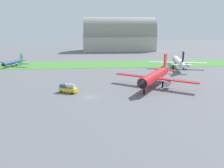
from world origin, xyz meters
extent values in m
plane|color=slate|center=(0.00, 0.00, 0.00)|extent=(600.00, 600.00, 0.00)
cube|color=#478438|center=(0.00, 65.73, 0.04)|extent=(360.00, 28.00, 0.08)
cylinder|color=navy|center=(-46.01, 61.14, 2.39)|extent=(7.28, 14.02, 1.99)
cone|color=black|center=(-49.03, 53.77, 2.39)|extent=(2.56, 2.58, 1.95)
cone|color=navy|center=(-42.83, 68.87, 2.64)|extent=(2.72, 3.26, 1.79)
cube|color=#198C4C|center=(-46.01, 61.14, 2.24)|extent=(7.02, 13.30, 0.28)
cube|color=navy|center=(-40.79, 59.43, 2.04)|extent=(10.66, 5.45, 0.20)
cube|color=navy|center=(-50.92, 63.58, 2.04)|extent=(10.66, 5.45, 0.20)
cylinder|color=#B7BABF|center=(-42.83, 59.66, 2.04)|extent=(1.19, 1.72, 0.64)
cylinder|color=#B7BABF|center=(-49.31, 62.32, 2.04)|extent=(1.19, 1.72, 0.64)
cube|color=#198C4C|center=(-42.99, 68.51, 4.98)|extent=(0.90, 1.75, 3.19)
cube|color=navy|center=(-41.70, 67.98, 2.59)|extent=(3.03, 2.16, 0.16)
cube|color=navy|center=(-44.28, 69.03, 2.59)|extent=(3.03, 2.16, 0.16)
cylinder|color=black|center=(-48.28, 55.61, 0.70)|extent=(0.36, 0.36, 1.39)
cylinder|color=black|center=(-43.81, 61.31, 0.70)|extent=(0.36, 0.36, 1.39)
cylinder|color=black|center=(-47.45, 62.80, 0.70)|extent=(0.36, 0.36, 1.39)
cylinder|color=white|center=(48.37, 47.21, 4.01)|extent=(8.49, 23.32, 3.53)
cone|color=black|center=(51.17, 59.74, 4.01)|extent=(4.08, 3.89, 3.46)
cone|color=white|center=(45.42, 34.05, 4.45)|extent=(4.08, 5.08, 3.18)
cube|color=black|center=(48.37, 47.21, 3.75)|extent=(8.28, 22.09, 0.49)
cube|color=white|center=(40.71, 48.26, 3.39)|extent=(15.53, 5.56, 0.35)
cube|color=white|center=(55.74, 44.90, 3.39)|extent=(15.53, 5.56, 0.35)
cylinder|color=#B7BABF|center=(43.41, 47.66, 2.13)|extent=(2.74, 4.18, 1.94)
cylinder|color=#B7BABF|center=(53.04, 45.51, 2.13)|extent=(2.74, 4.18, 1.94)
cube|color=black|center=(45.56, 34.68, 8.35)|extent=(1.04, 2.91, 5.14)
cube|color=white|center=(43.37, 35.17, 4.37)|extent=(4.81, 2.86, 0.28)
cube|color=white|center=(47.76, 34.19, 4.37)|extent=(4.81, 2.86, 0.28)
cylinder|color=black|center=(50.47, 56.61, 1.12)|extent=(0.64, 0.64, 2.25)
cylinder|color=black|center=(45.31, 46.25, 1.12)|extent=(0.64, 0.64, 2.25)
cylinder|color=black|center=(50.72, 45.04, 1.12)|extent=(0.64, 0.64, 2.25)
cylinder|color=red|center=(24.44, 10.06, 4.27)|extent=(16.99, 22.44, 3.76)
cone|color=black|center=(16.73, -1.23, 4.27)|extent=(4.97, 4.90, 3.69)
cone|color=red|center=(32.54, 21.92, 4.74)|extent=(5.49, 5.86, 3.38)
cube|color=red|center=(24.44, 10.06, 3.99)|extent=(16.28, 21.36, 0.53)
cube|color=red|center=(31.60, 6.00, 3.61)|extent=(14.90, 11.23, 0.38)
cube|color=red|center=(18.06, 15.25, 3.61)|extent=(14.90, 11.23, 0.38)
cylinder|color=#B7BABF|center=(29.17, 7.66, 2.27)|extent=(4.02, 4.55, 2.07)
cylinder|color=#B7BABF|center=(20.49, 13.59, 2.27)|extent=(4.02, 4.55, 2.07)
cube|color=red|center=(32.16, 21.35, 8.89)|extent=(2.11, 2.79, 5.47)
cube|color=red|center=(34.13, 20.00, 4.65)|extent=(5.11, 4.39, 0.30)
cube|color=red|center=(30.18, 22.70, 4.65)|extent=(5.11, 4.39, 0.30)
cylinder|color=black|center=(18.66, 1.59, 1.20)|extent=(0.68, 0.68, 2.39)
cylinder|color=black|center=(27.85, 9.81, 1.20)|extent=(0.68, 0.68, 2.39)
cylinder|color=black|center=(22.97, 13.14, 1.20)|extent=(0.68, 0.68, 2.39)
cube|color=yellow|center=(-7.78, 6.02, 1.05)|extent=(6.90, 5.00, 1.40)
cylinder|color=silver|center=(-7.08, 5.68, 2.52)|extent=(3.89, 2.94, 1.54)
cube|color=#334C60|center=(-9.42, 6.82, 2.35)|extent=(2.99, 2.84, 1.20)
cylinder|color=black|center=(-10.35, 5.94, 0.35)|extent=(0.74, 0.53, 0.70)
cylinder|color=black|center=(-9.30, 8.10, 0.35)|extent=(0.74, 0.53, 0.70)
cylinder|color=black|center=(-6.26, 3.95, 0.35)|extent=(0.74, 0.53, 0.70)
cylinder|color=black|center=(-5.21, 6.11, 0.35)|extent=(0.74, 0.53, 0.70)
cube|color=#B2AD9E|center=(26.22, 142.71, 8.08)|extent=(68.25, 23.23, 16.16)
cylinder|color=gray|center=(26.22, 142.71, 18.49)|extent=(66.89, 25.56, 25.56)
camera|label=1|loc=(1.54, -69.33, 22.88)|focal=34.85mm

